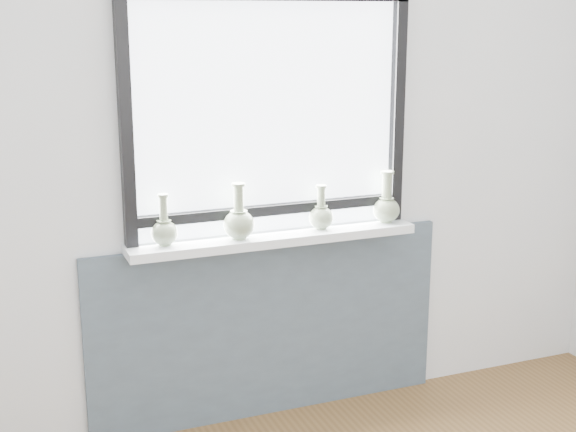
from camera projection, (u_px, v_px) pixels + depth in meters
name	position (u px, v px, depth m)	size (l,w,h in m)	color
back_wall	(266.00, 141.00, 3.54)	(3.60, 0.02, 2.60)	silver
apron_panel	(270.00, 328.00, 3.73)	(1.70, 0.03, 0.86)	#4A5A6A
windowsill	(275.00, 238.00, 3.55)	(1.32, 0.18, 0.04)	white
window	(269.00, 110.00, 3.47)	(1.30, 0.06, 1.05)	black
vase_a	(164.00, 230.00, 3.36)	(0.11, 0.11, 0.22)	gray
vase_b	(239.00, 222.00, 3.46)	(0.14, 0.14, 0.25)	gray
vase_c	(321.00, 215.00, 3.62)	(0.11, 0.11, 0.20)	gray
vase_d	(386.00, 206.00, 3.73)	(0.12, 0.12, 0.24)	gray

